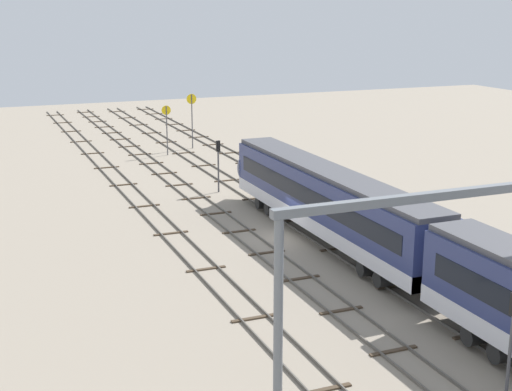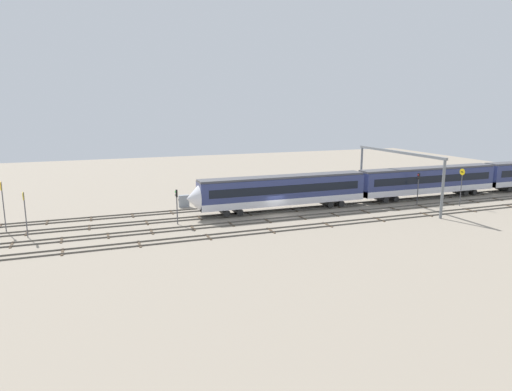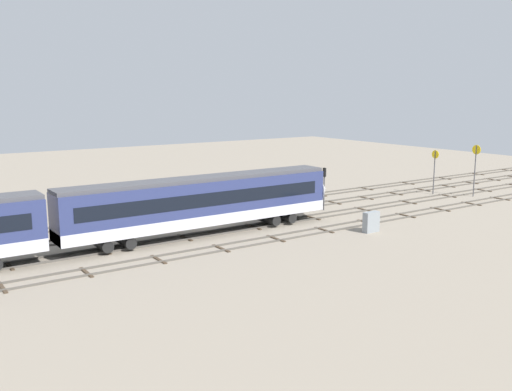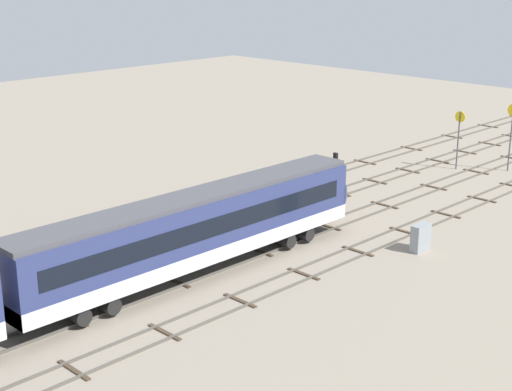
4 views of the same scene
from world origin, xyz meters
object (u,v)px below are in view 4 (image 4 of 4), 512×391
object	(u,v)px
speed_sign_mid_trackside	(512,127)
relay_cabinet	(421,238)
speed_sign_far_trackside	(459,131)
signal_light_trackside_approach	(335,173)

from	to	relation	value
speed_sign_mid_trackside	relay_cabinet	size ratio (longest dim) A/B	3.36
relay_cabinet	speed_sign_far_trackside	bearing A→B (deg)	24.72
speed_sign_far_trackside	signal_light_trackside_approach	world-z (taller)	speed_sign_far_trackside
signal_light_trackside_approach	relay_cabinet	bearing A→B (deg)	-106.41
speed_sign_mid_trackside	relay_cabinet	bearing A→B (deg)	-166.25
speed_sign_far_trackside	signal_light_trackside_approach	xyz separation A→B (m)	(-16.75, 0.26, -0.54)
relay_cabinet	speed_sign_mid_trackside	bearing A→B (deg)	13.75
relay_cabinet	signal_light_trackside_approach	bearing A→B (deg)	73.59
speed_sign_mid_trackside	speed_sign_far_trackside	size ratio (longest dim) A/B	1.15
speed_sign_far_trackside	speed_sign_mid_trackside	bearing A→B (deg)	-53.45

